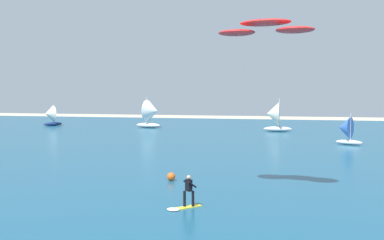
{
  "coord_description": "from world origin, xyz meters",
  "views": [
    {
      "loc": [
        6.02,
        -8.3,
        5.94
      ],
      "look_at": [
        0.14,
        15.63,
        4.48
      ],
      "focal_mm": 41.74,
      "sensor_mm": 36.0,
      "label": 1
    }
  ],
  "objects_px": {
    "kite": "(265,28)",
    "sailboat_trailing": "(345,130)",
    "kitesurfer": "(186,196)",
    "sailboat_anchored_offshore": "(152,113)",
    "marker_buoy": "(171,177)",
    "sailboat_mid_left": "(274,116)",
    "sailboat_leading": "(50,115)"
  },
  "relations": [
    {
      "from": "kite",
      "to": "sailboat_mid_left",
      "type": "distance_m",
      "value": 44.35
    },
    {
      "from": "marker_buoy",
      "to": "kite",
      "type": "bearing_deg",
      "value": -22.95
    },
    {
      "from": "sailboat_mid_left",
      "to": "marker_buoy",
      "type": "distance_m",
      "value": 41.29
    },
    {
      "from": "sailboat_anchored_offshore",
      "to": "kite",
      "type": "bearing_deg",
      "value": -63.79
    },
    {
      "from": "kitesurfer",
      "to": "sailboat_leading",
      "type": "xyz_separation_m",
      "value": [
        -38.64,
        50.45,
        1.28
      ]
    },
    {
      "from": "sailboat_mid_left",
      "to": "sailboat_anchored_offshore",
      "type": "xyz_separation_m",
      "value": [
        -20.67,
        2.46,
        0.13
      ]
    },
    {
      "from": "sailboat_mid_left",
      "to": "sailboat_leading",
      "type": "bearing_deg",
      "value": 176.05
    },
    {
      "from": "sailboat_mid_left",
      "to": "marker_buoy",
      "type": "xyz_separation_m",
      "value": [
        -4.31,
        -41.01,
        -2.07
      ]
    },
    {
      "from": "sailboat_anchored_offshore",
      "to": "marker_buoy",
      "type": "xyz_separation_m",
      "value": [
        16.36,
        -43.48,
        -2.2
      ]
    },
    {
      "from": "sailboat_trailing",
      "to": "marker_buoy",
      "type": "bearing_deg",
      "value": -117.9
    },
    {
      "from": "sailboat_trailing",
      "to": "sailboat_mid_left",
      "type": "xyz_separation_m",
      "value": [
        -9.06,
        15.77,
        0.7
      ]
    },
    {
      "from": "kitesurfer",
      "to": "sailboat_mid_left",
      "type": "xyz_separation_m",
      "value": [
        1.56,
        47.68,
        1.74
      ]
    },
    {
      "from": "sailboat_anchored_offshore",
      "to": "marker_buoy",
      "type": "distance_m",
      "value": 46.5
    },
    {
      "from": "sailboat_anchored_offshore",
      "to": "marker_buoy",
      "type": "bearing_deg",
      "value": -69.38
    },
    {
      "from": "kitesurfer",
      "to": "marker_buoy",
      "type": "distance_m",
      "value": 7.22
    },
    {
      "from": "kite",
      "to": "marker_buoy",
      "type": "height_order",
      "value": "kite"
    },
    {
      "from": "sailboat_trailing",
      "to": "kitesurfer",
      "type": "bearing_deg",
      "value": -108.41
    },
    {
      "from": "kitesurfer",
      "to": "kite",
      "type": "bearing_deg",
      "value": 47.5
    },
    {
      "from": "kitesurfer",
      "to": "kite",
      "type": "distance_m",
      "value": 10.45
    },
    {
      "from": "sailboat_mid_left",
      "to": "sailboat_leading",
      "type": "relative_size",
      "value": 1.25
    },
    {
      "from": "kite",
      "to": "marker_buoy",
      "type": "bearing_deg",
      "value": 157.05
    },
    {
      "from": "sailboat_mid_left",
      "to": "marker_buoy",
      "type": "bearing_deg",
      "value": -96.0
    },
    {
      "from": "sailboat_mid_left",
      "to": "sailboat_anchored_offshore",
      "type": "bearing_deg",
      "value": 173.2
    },
    {
      "from": "kite",
      "to": "sailboat_trailing",
      "type": "xyz_separation_m",
      "value": [
        6.99,
        27.94,
        -7.92
      ]
    },
    {
      "from": "kite",
      "to": "sailboat_mid_left",
      "type": "bearing_deg",
      "value": 92.71
    },
    {
      "from": "kitesurfer",
      "to": "sailboat_trailing",
      "type": "relative_size",
      "value": 0.51
    },
    {
      "from": "sailboat_trailing",
      "to": "sailboat_mid_left",
      "type": "distance_m",
      "value": 18.2
    },
    {
      "from": "sailboat_trailing",
      "to": "sailboat_mid_left",
      "type": "bearing_deg",
      "value": 119.87
    },
    {
      "from": "kite",
      "to": "sailboat_mid_left",
      "type": "relative_size",
      "value": 1.11
    },
    {
      "from": "kitesurfer",
      "to": "sailboat_anchored_offshore",
      "type": "bearing_deg",
      "value": 110.86
    },
    {
      "from": "kite",
      "to": "sailboat_trailing",
      "type": "height_order",
      "value": "kite"
    },
    {
      "from": "sailboat_leading",
      "to": "sailboat_anchored_offshore",
      "type": "bearing_deg",
      "value": -0.92
    }
  ]
}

